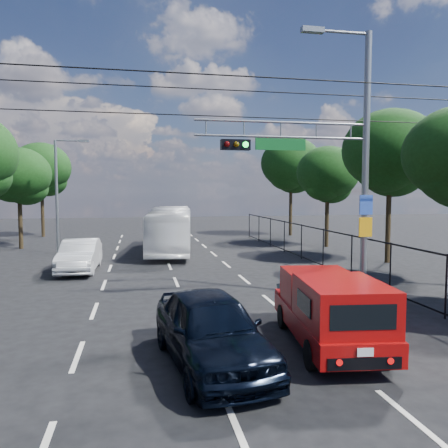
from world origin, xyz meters
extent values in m
plane|color=black|center=(0.00, 0.00, 0.00)|extent=(120.00, 120.00, 0.00)
cube|color=beige|center=(-3.00, 4.00, 0.01)|extent=(0.12, 2.00, 0.01)
cube|color=beige|center=(-3.00, 8.00, 0.01)|extent=(0.12, 2.00, 0.01)
cube|color=beige|center=(-3.00, 12.00, 0.01)|extent=(0.12, 2.00, 0.01)
cube|color=beige|center=(-3.00, 16.00, 0.01)|extent=(0.12, 2.00, 0.01)
cube|color=beige|center=(-3.00, 20.00, 0.01)|extent=(0.12, 2.00, 0.01)
cube|color=beige|center=(-3.00, 24.00, 0.01)|extent=(0.12, 2.00, 0.01)
cube|color=beige|center=(-3.00, 28.00, 0.01)|extent=(0.12, 2.00, 0.01)
cube|color=beige|center=(-3.00, 32.00, 0.01)|extent=(0.12, 2.00, 0.01)
cube|color=beige|center=(0.00, 0.00, 0.01)|extent=(0.12, 2.00, 0.01)
cube|color=beige|center=(0.00, 4.00, 0.01)|extent=(0.12, 2.00, 0.01)
cube|color=beige|center=(0.00, 8.00, 0.01)|extent=(0.12, 2.00, 0.01)
cube|color=beige|center=(0.00, 12.00, 0.01)|extent=(0.12, 2.00, 0.01)
cube|color=beige|center=(0.00, 16.00, 0.01)|extent=(0.12, 2.00, 0.01)
cube|color=beige|center=(0.00, 20.00, 0.01)|extent=(0.12, 2.00, 0.01)
cube|color=beige|center=(0.00, 24.00, 0.01)|extent=(0.12, 2.00, 0.01)
cube|color=beige|center=(0.00, 28.00, 0.01)|extent=(0.12, 2.00, 0.01)
cube|color=beige|center=(0.00, 32.00, 0.01)|extent=(0.12, 2.00, 0.01)
cube|color=beige|center=(3.00, 0.00, 0.01)|extent=(0.12, 2.00, 0.01)
cube|color=beige|center=(3.00, 4.00, 0.01)|extent=(0.12, 2.00, 0.01)
cube|color=beige|center=(3.00, 8.00, 0.01)|extent=(0.12, 2.00, 0.01)
cube|color=beige|center=(3.00, 12.00, 0.01)|extent=(0.12, 2.00, 0.01)
cube|color=beige|center=(3.00, 16.00, 0.01)|extent=(0.12, 2.00, 0.01)
cube|color=beige|center=(3.00, 20.00, 0.01)|extent=(0.12, 2.00, 0.01)
cube|color=beige|center=(3.00, 24.00, 0.01)|extent=(0.12, 2.00, 0.01)
cube|color=beige|center=(3.00, 28.00, 0.01)|extent=(0.12, 2.00, 0.01)
cube|color=beige|center=(3.00, 32.00, 0.01)|extent=(0.12, 2.00, 0.01)
cylinder|color=slate|center=(6.50, 8.00, 4.75)|extent=(0.24, 0.24, 9.50)
cylinder|color=slate|center=(5.50, 8.00, 9.40)|extent=(2.00, 0.10, 0.10)
cube|color=slate|center=(4.40, 8.00, 9.40)|extent=(0.80, 0.25, 0.18)
cylinder|color=slate|center=(3.40, 8.00, 6.25)|extent=(6.20, 0.08, 0.08)
cylinder|color=slate|center=(3.40, 8.00, 5.75)|extent=(6.20, 0.08, 0.08)
cube|color=black|center=(1.70, 8.00, 5.45)|extent=(1.00, 0.28, 0.35)
sphere|color=#3F0505|center=(1.38, 7.85, 5.45)|extent=(0.20, 0.20, 0.20)
sphere|color=#4C3805|center=(1.70, 7.85, 5.45)|extent=(0.20, 0.20, 0.20)
sphere|color=#0CE533|center=(2.02, 7.85, 5.45)|extent=(0.20, 0.20, 0.20)
cube|color=#0B511D|center=(3.30, 8.00, 5.50)|extent=(1.80, 0.05, 0.40)
cube|color=blue|center=(6.48, 7.86, 3.40)|extent=(0.50, 0.04, 0.70)
cube|color=orange|center=(6.48, 7.86, 2.60)|extent=(0.50, 0.04, 0.70)
cylinder|color=slate|center=(5.90, 8.00, 6.00)|extent=(0.05, 0.05, 0.50)
cylinder|color=slate|center=(4.60, 8.00, 6.00)|extent=(0.05, 0.05, 0.50)
cylinder|color=slate|center=(3.30, 8.00, 6.00)|extent=(0.05, 0.05, 0.50)
cylinder|color=slate|center=(2.00, 8.00, 6.00)|extent=(0.05, 0.05, 0.50)
cylinder|color=slate|center=(0.70, 8.00, 6.00)|extent=(0.05, 0.05, 0.50)
cylinder|color=slate|center=(-6.50, 22.00, 3.50)|extent=(0.18, 0.18, 7.00)
cylinder|color=slate|center=(-5.70, 22.00, 7.00)|extent=(1.60, 0.09, 0.09)
cube|color=slate|center=(-4.80, 22.00, 7.00)|extent=(0.60, 0.22, 0.15)
cylinder|color=black|center=(0.00, 6.00, 7.20)|extent=(22.00, 0.04, 0.04)
cylinder|color=black|center=(0.00, 9.50, 7.60)|extent=(22.00, 0.04, 0.04)
cylinder|color=black|center=(0.00, 11.00, 6.90)|extent=(22.00, 0.04, 0.04)
cube|color=black|center=(7.60, 12.00, 1.95)|extent=(0.04, 34.00, 0.06)
cube|color=black|center=(7.60, 12.00, 0.15)|extent=(0.04, 34.00, 0.06)
cylinder|color=black|center=(7.60, 5.00, 1.00)|extent=(0.06, 0.06, 2.00)
cylinder|color=black|center=(7.60, 8.00, 1.00)|extent=(0.06, 0.06, 2.00)
cylinder|color=black|center=(7.60, 11.00, 1.00)|extent=(0.06, 0.06, 2.00)
cylinder|color=black|center=(7.60, 14.00, 1.00)|extent=(0.06, 0.06, 2.00)
cylinder|color=black|center=(7.60, 17.00, 1.00)|extent=(0.06, 0.06, 2.00)
cylinder|color=black|center=(7.60, 20.00, 1.00)|extent=(0.06, 0.06, 2.00)
cylinder|color=black|center=(7.60, 23.00, 1.00)|extent=(0.06, 0.06, 2.00)
cylinder|color=black|center=(7.60, 26.00, 1.00)|extent=(0.06, 0.06, 2.00)
cylinder|color=black|center=(7.60, 29.00, 1.00)|extent=(0.06, 0.06, 2.00)
cylinder|color=black|center=(11.80, 15.00, 2.38)|extent=(0.28, 0.28, 4.76)
ellipsoid|color=black|center=(11.80, 15.00, 6.12)|extent=(5.10, 5.10, 4.33)
ellipsoid|color=black|center=(12.20, 15.30, 4.93)|extent=(3.40, 3.40, 2.72)
ellipsoid|color=black|center=(11.45, 14.80, 5.10)|extent=(3.23, 3.23, 2.58)
cylinder|color=black|center=(11.40, 22.00, 2.02)|extent=(0.28, 0.28, 4.03)
ellipsoid|color=black|center=(11.40, 22.00, 5.18)|extent=(4.32, 4.32, 3.67)
ellipsoid|color=black|center=(11.80, 22.30, 4.18)|extent=(2.88, 2.88, 2.30)
ellipsoid|color=black|center=(11.05, 21.80, 4.32)|extent=(2.74, 2.74, 2.19)
cylinder|color=black|center=(11.60, 30.00, 2.46)|extent=(0.28, 0.28, 4.93)
ellipsoid|color=black|center=(11.60, 30.00, 6.34)|extent=(5.28, 5.28, 4.49)
ellipsoid|color=black|center=(12.00, 30.30, 5.10)|extent=(3.52, 3.52, 2.82)
ellipsoid|color=black|center=(11.25, 29.80, 5.28)|extent=(3.34, 3.34, 2.68)
cylinder|color=black|center=(-9.40, 25.00, 1.96)|extent=(0.28, 0.28, 3.92)
ellipsoid|color=black|center=(-9.40, 25.00, 5.04)|extent=(4.20, 4.20, 3.57)
ellipsoid|color=black|center=(-9.00, 25.30, 4.06)|extent=(2.80, 2.80, 2.24)
ellipsoid|color=black|center=(-9.75, 24.80, 4.20)|extent=(2.66, 2.66, 2.13)
cylinder|color=black|center=(-9.60, 33.00, 2.30)|extent=(0.28, 0.28, 4.59)
ellipsoid|color=black|center=(-9.60, 33.00, 5.90)|extent=(4.92, 4.92, 4.18)
ellipsoid|color=black|center=(-9.20, 33.30, 4.76)|extent=(3.28, 3.28, 2.62)
ellipsoid|color=black|center=(-9.95, 32.80, 4.92)|extent=(3.12, 3.12, 2.49)
cylinder|color=black|center=(2.48, 5.12, 0.33)|extent=(0.32, 0.69, 0.66)
cylinder|color=black|center=(4.08, 4.93, 0.33)|extent=(0.32, 0.69, 0.66)
cylinder|color=black|center=(2.13, 2.20, 0.33)|extent=(0.32, 0.69, 0.66)
cylinder|color=black|center=(3.73, 2.01, 0.33)|extent=(0.32, 0.69, 0.66)
cube|color=#860707|center=(3.11, 3.57, 0.59)|extent=(2.35, 4.92, 0.53)
cube|color=#860707|center=(3.36, 5.69, 0.66)|extent=(1.80, 0.73, 0.52)
cube|color=black|center=(3.39, 5.94, 0.90)|extent=(1.65, 0.57, 0.29)
cube|color=#860707|center=(3.24, 4.65, 1.28)|extent=(1.87, 1.66, 0.90)
cube|color=black|center=(3.15, 3.94, 1.33)|extent=(1.46, 0.22, 0.52)
cube|color=#860707|center=(2.98, 2.53, 1.35)|extent=(2.04, 2.61, 1.00)
cube|color=black|center=(3.87, 2.43, 1.37)|extent=(0.17, 1.13, 0.43)
cube|color=black|center=(2.10, 2.64, 1.37)|extent=(0.17, 1.13, 0.43)
cube|color=black|center=(2.84, 1.35, 1.37)|extent=(1.37, 0.21, 0.52)
cube|color=black|center=(2.83, 1.23, 0.47)|extent=(1.52, 0.25, 0.25)
cube|color=silver|center=(2.83, 1.19, 0.71)|extent=(0.33, 0.07, 0.17)
imported|color=black|center=(0.02, 2.90, 0.82)|extent=(2.54, 5.03, 1.64)
imported|color=white|center=(0.50, 21.52, 1.45)|extent=(3.66, 10.61, 2.89)
imported|color=silver|center=(-4.38, 15.48, 0.77)|extent=(1.75, 4.72, 1.54)
camera|label=1|loc=(-1.53, -6.51, 3.89)|focal=35.00mm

